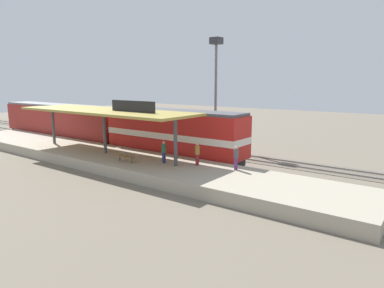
# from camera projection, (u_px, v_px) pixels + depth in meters

# --- Properties ---
(ground_plane) EXTENTS (120.00, 120.00, 0.00)m
(ground_plane) POSITION_uv_depth(u_px,v_px,m) (157.00, 151.00, 35.48)
(ground_plane) COLOR #706656
(track_near) EXTENTS (3.20, 110.00, 0.16)m
(track_near) POSITION_uv_depth(u_px,v_px,m) (143.00, 154.00, 33.90)
(track_near) COLOR #5F5649
(track_near) RESTS_ON ground
(track_far) EXTENTS (3.20, 110.00, 0.16)m
(track_far) POSITION_uv_depth(u_px,v_px,m) (173.00, 147.00, 37.53)
(track_far) COLOR #5F5649
(track_far) RESTS_ON ground
(platform) EXTENTS (6.00, 44.00, 0.90)m
(platform) POSITION_uv_depth(u_px,v_px,m) (106.00, 158.00, 30.19)
(platform) COLOR #A89E89
(platform) RESTS_ON ground
(station_canopy) EXTENTS (5.20, 18.00, 4.70)m
(station_canopy) POSITION_uv_depth(u_px,v_px,m) (105.00, 112.00, 29.41)
(station_canopy) COLOR #47474C
(station_canopy) RESTS_ON platform
(platform_bench) EXTENTS (0.44, 1.70, 0.50)m
(platform_bench) POSITION_uv_depth(u_px,v_px,m) (125.00, 157.00, 26.53)
(platform_bench) COLOR #333338
(platform_bench) RESTS_ON platform
(locomotive) EXTENTS (2.93, 14.43, 4.44)m
(locomotive) POSITION_uv_depth(u_px,v_px,m) (173.00, 134.00, 31.17)
(locomotive) COLOR #28282D
(locomotive) RESTS_ON track_near
(passenger_carriage_single) EXTENTS (2.90, 20.00, 4.24)m
(passenger_carriage_single) POSITION_uv_depth(u_px,v_px,m) (60.00, 121.00, 41.77)
(passenger_carriage_single) COLOR #28282D
(passenger_carriage_single) RESTS_ON track_near
(freight_car) EXTENTS (2.80, 12.00, 3.54)m
(freight_car) POSITION_uv_depth(u_px,v_px,m) (147.00, 127.00, 39.47)
(freight_car) COLOR #28282D
(freight_car) RESTS_ON track_far
(light_mast) EXTENTS (1.10, 1.10, 11.70)m
(light_mast) POSITION_uv_depth(u_px,v_px,m) (216.00, 69.00, 36.51)
(light_mast) COLOR slate
(light_mast) RESTS_ON ground
(person_waiting) EXTENTS (0.34, 0.34, 1.71)m
(person_waiting) POSITION_uv_depth(u_px,v_px,m) (197.00, 153.00, 25.45)
(person_waiting) COLOR maroon
(person_waiting) RESTS_ON platform
(person_walking) EXTENTS (0.34, 0.34, 1.71)m
(person_walking) POSITION_uv_depth(u_px,v_px,m) (164.00, 151.00, 26.15)
(person_walking) COLOR navy
(person_walking) RESTS_ON platform
(person_boarding) EXTENTS (0.34, 0.34, 1.71)m
(person_boarding) POSITION_uv_depth(u_px,v_px,m) (236.00, 157.00, 24.17)
(person_boarding) COLOR #663375
(person_boarding) RESTS_ON platform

